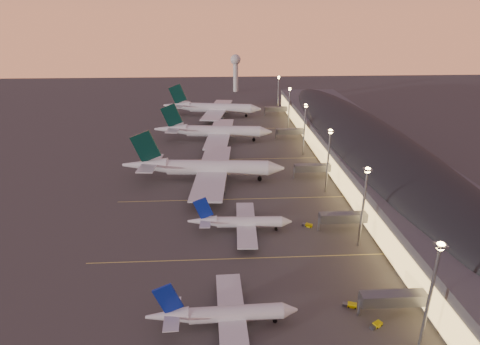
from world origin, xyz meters
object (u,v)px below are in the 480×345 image
(radar_tower, at_px, (236,67))
(baggage_tug_b, at_px, (376,325))
(airliner_wide_near, at_px, (204,168))
(airliner_wide_mid, at_px, (213,131))
(airliner_wide_far, at_px, (212,108))
(baggage_tug_c, at_px, (308,225))
(baggage_tug_a, at_px, (350,305))
(airliner_narrow_south, at_px, (223,314))
(airliner_narrow_north, at_px, (240,222))

(radar_tower, distance_m, baggage_tug_b, 295.31)
(airliner_wide_near, bearing_deg, airliner_wide_mid, 91.02)
(airliner_wide_far, relative_size, radar_tower, 2.09)
(radar_tower, distance_m, baggage_tug_c, 248.64)
(baggage_tug_a, bearing_deg, airliner_wide_far, 118.94)
(airliner_wide_near, relative_size, baggage_tug_c, 19.63)
(airliner_wide_mid, distance_m, baggage_tug_b, 150.17)
(baggage_tug_b, relative_size, baggage_tug_c, 0.95)
(airliner_narrow_south, distance_m, airliner_narrow_north, 43.16)
(airliner_wide_far, distance_m, radar_tower, 95.00)
(airliner_narrow_south, height_order, airliner_wide_near, airliner_wide_near)
(airliner_narrow_south, bearing_deg, airliner_wide_near, 92.75)
(airliner_wide_near, distance_m, baggage_tug_b, 98.00)
(baggage_tug_c, bearing_deg, airliner_wide_near, 161.70)
(airliner_wide_far, xyz_separation_m, radar_tower, (20.40, 91.35, 16.26))
(airliner_wide_near, bearing_deg, airliner_narrow_south, -80.76)
(radar_tower, bearing_deg, airliner_wide_far, -102.59)
(airliner_narrow_south, height_order, baggage_tug_a, airliner_narrow_south)
(airliner_narrow_south, bearing_deg, baggage_tug_c, 54.98)
(airliner_narrow_north, relative_size, radar_tower, 1.05)
(airliner_wide_mid, distance_m, baggage_tug_c, 103.86)
(radar_tower, relative_size, baggage_tug_c, 9.28)
(airliner_wide_mid, height_order, airliner_wide_far, airliner_wide_far)
(airliner_wide_near, bearing_deg, airliner_wide_far, 93.47)
(radar_tower, bearing_deg, baggage_tug_c, -87.01)
(airliner_wide_far, relative_size, baggage_tug_b, 20.41)
(airliner_narrow_north, bearing_deg, baggage_tug_b, -55.34)
(baggage_tug_c, bearing_deg, baggage_tug_b, -51.57)
(airliner_narrow_south, bearing_deg, airliner_wide_mid, 89.49)
(baggage_tug_a, bearing_deg, airliner_narrow_north, 141.81)
(airliner_wide_far, distance_m, baggage_tug_b, 206.40)
(airliner_wide_mid, relative_size, baggage_tug_a, 18.55)
(radar_tower, height_order, baggage_tug_a, radar_tower)
(baggage_tug_a, xyz_separation_m, baggage_tug_b, (3.84, -6.95, -0.02))
(airliner_narrow_south, relative_size, airliner_wide_far, 0.51)
(airliner_wide_far, height_order, baggage_tug_a, airliner_wide_far)
(airliner_wide_near, height_order, airliner_wide_mid, airliner_wide_near)
(airliner_wide_near, distance_m, radar_tower, 207.31)
(airliner_wide_near, xyz_separation_m, baggage_tug_b, (41.72, -88.53, -5.23))
(airliner_wide_mid, relative_size, baggage_tug_c, 18.67)
(airliner_wide_far, bearing_deg, baggage_tug_c, -68.13)
(airliner_narrow_south, relative_size, baggage_tug_c, 9.86)
(airliner_narrow_south, height_order, airliner_wide_mid, airliner_wide_mid)
(airliner_narrow_south, distance_m, baggage_tug_a, 31.55)
(airliner_wide_near, bearing_deg, radar_tower, 88.37)
(airliner_wide_mid, bearing_deg, airliner_wide_far, 96.96)
(airliner_narrow_south, relative_size, baggage_tug_a, 9.79)
(airliner_wide_near, distance_m, baggage_tug_a, 90.09)
(baggage_tug_a, bearing_deg, baggage_tug_c, 111.66)
(airliner_narrow_north, bearing_deg, baggage_tug_c, 6.08)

